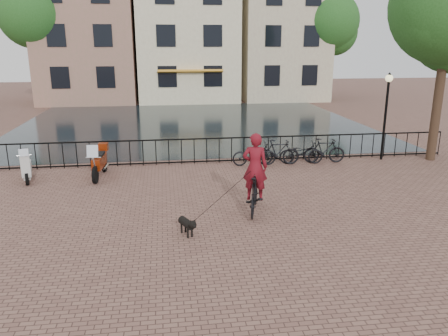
{
  "coord_description": "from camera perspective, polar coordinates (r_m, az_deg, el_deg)",
  "views": [
    {
      "loc": [
        -1.64,
        -8.8,
        4.58
      ],
      "look_at": [
        0.0,
        3.0,
        1.2
      ],
      "focal_mm": 35.0,
      "sensor_mm": 36.0,
      "label": 1
    }
  ],
  "objects": [
    {
      "name": "dog",
      "position": [
        10.96,
        -4.92,
        -7.48
      ],
      "size": [
        0.53,
        0.78,
        0.51
      ],
      "rotation": [
        0.0,
        0.0,
        0.43
      ],
      "color": "black",
      "rests_on": "ground"
    },
    {
      "name": "lamp_post",
      "position": [
        18.76,
        20.49,
        8.12
      ],
      "size": [
        0.3,
        0.3,
        3.45
      ],
      "color": "black",
      "rests_on": "ground"
    },
    {
      "name": "canal_house_left",
      "position": [
        39.28,
        -17.33,
        17.83
      ],
      "size": [
        7.5,
        9.0,
        12.8
      ],
      "color": "#8B6D51",
      "rests_on": "ground"
    },
    {
      "name": "scooter",
      "position": [
        16.54,
        -24.44,
        0.64
      ],
      "size": [
        0.72,
        1.45,
        1.3
      ],
      "rotation": [
        0.0,
        0.0,
        0.24
      ],
      "color": "beige",
      "rests_on": "ground"
    },
    {
      "name": "ground",
      "position": [
        10.05,
        2.4,
        -11.28
      ],
      "size": [
        100.0,
        100.0,
        0.0
      ],
      "primitive_type": "plane",
      "color": "brown",
      "rests_on": "ground"
    },
    {
      "name": "canal_house_right",
      "position": [
        40.15,
        7.11,
        18.7
      ],
      "size": [
        7.0,
        9.0,
        13.3
      ],
      "color": "tan",
      "rests_on": "ground"
    },
    {
      "name": "canal_house_mid",
      "position": [
        38.88,
        -4.98,
        17.74
      ],
      "size": [
        8.0,
        9.5,
        11.8
      ],
      "color": "beige",
      "rests_on": "ground"
    },
    {
      "name": "parked_bike_0",
      "position": [
        17.07,
        3.96,
        1.81
      ],
      "size": [
        1.72,
        0.61,
        0.9
      ],
      "primitive_type": "imported",
      "rotation": [
        0.0,
        0.0,
        1.56
      ],
      "color": "black",
      "rests_on": "ground"
    },
    {
      "name": "tree_far_right",
      "position": [
        38.35,
        13.63,
        18.08
      ],
      "size": [
        4.76,
        4.76,
        8.76
      ],
      "color": "black",
      "rests_on": "ground"
    },
    {
      "name": "motorcycle",
      "position": [
        16.08,
        -16.0,
        1.23
      ],
      "size": [
        0.62,
        1.97,
        1.39
      ],
      "rotation": [
        0.0,
        0.0,
        -0.08
      ],
      "color": "maroon",
      "rests_on": "ground"
    },
    {
      "name": "railing",
      "position": [
        17.36,
        -2.27,
        2.26
      ],
      "size": [
        20.0,
        0.05,
        1.02
      ],
      "color": "black",
      "rests_on": "ground"
    },
    {
      "name": "parked_bike_3",
      "position": [
        17.85,
        12.97,
        2.22
      ],
      "size": [
        1.69,
        0.59,
        1.0
      ],
      "primitive_type": "imported",
      "rotation": [
        0.0,
        0.0,
        1.5
      ],
      "color": "black",
      "rests_on": "ground"
    },
    {
      "name": "parked_bike_2",
      "position": [
        17.55,
        10.05,
        1.99
      ],
      "size": [
        1.77,
        0.77,
        0.9
      ],
      "primitive_type": "imported",
      "rotation": [
        0.0,
        0.0,
        1.47
      ],
      "color": "black",
      "rests_on": "ground"
    },
    {
      "name": "tree_far_left",
      "position": [
        37.06,
        -23.73,
        17.92
      ],
      "size": [
        5.04,
        5.04,
        9.27
      ],
      "color": "black",
      "rests_on": "ground"
    },
    {
      "name": "parked_bike_1",
      "position": [
        17.27,
        7.05,
        2.06
      ],
      "size": [
        1.7,
        0.64,
        1.0
      ],
      "primitive_type": "imported",
      "rotation": [
        0.0,
        0.0,
        1.47
      ],
      "color": "black",
      "rests_on": "ground"
    },
    {
      "name": "cyclist",
      "position": [
        12.17,
        4.04,
        -1.27
      ],
      "size": [
        1.07,
        2.02,
        2.66
      ],
      "rotation": [
        0.0,
        0.0,
        2.86
      ],
      "color": "black",
      "rests_on": "ground"
    },
    {
      "name": "canal_water",
      "position": [
        26.55,
        -4.27,
        5.87
      ],
      "size": [
        20.0,
        20.0,
        0.0
      ],
      "primitive_type": "plane",
      "color": "black",
      "rests_on": "ground"
    }
  ]
}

